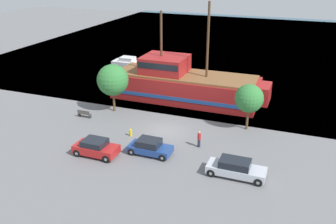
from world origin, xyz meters
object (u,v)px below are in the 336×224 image
at_px(fire_hydrant, 131,132).
at_px(parked_car_curb_mid, 150,147).
at_px(parked_car_curb_rear, 96,148).
at_px(pedestrian_walking_near, 199,139).
at_px(bench_promenade_east, 84,114).
at_px(pirate_ship, 184,84).
at_px(parked_car_curb_front, 236,168).
at_px(moored_boat_dockside, 130,63).

bearing_deg(fire_hydrant, parked_car_curb_mid, -39.51).
bearing_deg(parked_car_curb_rear, pedestrian_walking_near, 30.59).
bearing_deg(bench_promenade_east, fire_hydrant, -19.01).
bearing_deg(parked_car_curb_mid, pirate_ship, 96.87).
bearing_deg(fire_hydrant, pirate_ship, 82.65).
distance_m(parked_car_curb_front, parked_car_curb_rear, 12.40).
bearing_deg(bench_promenade_east, parked_car_curb_mid, -26.52).
bearing_deg(parked_car_curb_mid, pedestrian_walking_near, 37.78).
xyz_separation_m(pirate_ship, pedestrian_walking_near, (5.47, -11.55, -1.17)).
relative_size(parked_car_curb_front, fire_hydrant, 6.17).
distance_m(parked_car_curb_mid, parked_car_curb_rear, 4.81).
relative_size(moored_boat_dockside, parked_car_curb_mid, 1.46).
relative_size(parked_car_curb_mid, fire_hydrant, 5.11).
bearing_deg(parked_car_curb_front, fire_hydrant, 162.20).
height_order(parked_car_curb_front, parked_car_curb_rear, parked_car_curb_rear).
bearing_deg(moored_boat_dockside, parked_car_curb_front, -49.58).
relative_size(parked_car_curb_mid, parked_car_curb_rear, 0.99).
bearing_deg(pedestrian_walking_near, parked_car_curb_rear, -149.41).
xyz_separation_m(parked_car_curb_mid, pedestrian_walking_near, (3.73, 2.89, 0.10)).
bearing_deg(bench_promenade_east, pedestrian_walking_near, -8.85).
height_order(parked_car_curb_mid, bench_promenade_east, parked_car_curb_mid).
relative_size(moored_boat_dockside, fire_hydrant, 7.45).
distance_m(parked_car_curb_rear, fire_hydrant, 4.76).
xyz_separation_m(pirate_ship, parked_car_curb_front, (9.69, -15.36, -1.24)).
distance_m(parked_car_curb_front, fire_hydrant, 11.77).
height_order(parked_car_curb_mid, parked_car_curb_rear, parked_car_curb_rear).
bearing_deg(pirate_ship, parked_car_curb_front, -57.76).
xyz_separation_m(fire_hydrant, pedestrian_walking_near, (6.99, 0.21, 0.40)).
xyz_separation_m(parked_car_curb_front, bench_promenade_east, (-18.08, 5.97, -0.30)).
bearing_deg(parked_car_curb_mid, fire_hydrant, 140.49).
height_order(pirate_ship, parked_car_curb_mid, pirate_ship).
bearing_deg(pirate_ship, bench_promenade_east, -131.77).
distance_m(fire_hydrant, pedestrian_walking_near, 7.00).
relative_size(parked_car_curb_front, bench_promenade_east, 3.13).
height_order(pirate_ship, pedestrian_walking_near, pirate_ship).
bearing_deg(parked_car_curb_front, parked_car_curb_rear, -175.33).
distance_m(parked_car_curb_rear, bench_promenade_east, 9.02).
bearing_deg(parked_car_curb_mid, bench_promenade_east, 153.48).
xyz_separation_m(pirate_ship, parked_car_curb_mid, (1.74, -14.45, -1.27)).
bearing_deg(pedestrian_walking_near, pirate_ship, 115.35).
bearing_deg(parked_car_curb_front, moored_boat_dockside, 130.42).
distance_m(moored_boat_dockside, parked_car_curb_rear, 29.70).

